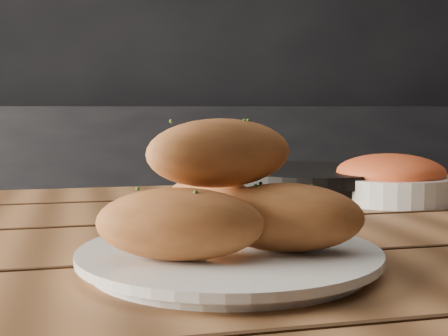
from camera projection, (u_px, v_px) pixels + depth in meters
back_wall at (142, 4)px, 2.75m from camera, size 4.00×0.04×2.70m
counter at (152, 217)px, 2.55m from camera, size 2.80×0.60×0.90m
table at (290, 308)px, 0.73m from camera, size 1.60×0.96×0.75m
plate at (229, 257)px, 0.57m from camera, size 0.28×0.28×0.02m
bread_rolls at (224, 200)px, 0.56m from camera, size 0.25×0.21×0.12m
skillet at (308, 182)px, 1.04m from camera, size 0.40×0.28×0.05m
bowl at (390, 180)px, 0.98m from camera, size 0.20×0.20×0.07m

